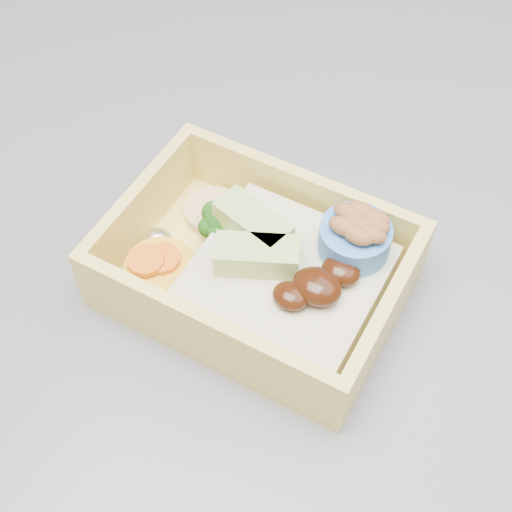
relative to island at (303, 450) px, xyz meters
The scene contains 3 objects.
ground 0.47m from the island, 90.00° to the left, with size 3.50×3.50×0.00m, color #BBB8AD.
island is the anchor object (origin of this frame).
bento_box 0.49m from the island, 92.99° to the right, with size 0.17×0.13×0.06m.
Camera 1 is at (0.11, -0.40, 1.28)m, focal length 50.00 mm.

